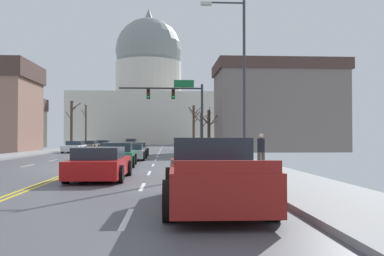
{
  "coord_description": "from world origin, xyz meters",
  "views": [
    {
      "loc": [
        4.29,
        -22.06,
        1.61
      ],
      "look_at": [
        7.19,
        26.46,
        2.64
      ],
      "focal_mm": 39.14,
      "sensor_mm": 36.0,
      "label": 1
    }
  ],
  "objects_px": {
    "sedan_oncoming_00": "(75,147)",
    "sedan_oncoming_01": "(89,145)",
    "street_lamp_right": "(239,68)",
    "sedan_near_03": "(100,164)",
    "signal_gantry": "(179,101)",
    "sedan_near_01": "(131,152)",
    "sedan_near_02": "(117,155)",
    "sedan_oncoming_03": "(131,143)",
    "pedestrian_00": "(261,149)",
    "sedan_oncoming_02": "(103,144)",
    "sedan_near_00": "(136,150)",
    "bicycle_parked": "(232,158)",
    "pickup_truck_near_04": "(213,175)"
  },
  "relations": [
    {
      "from": "street_lamp_right",
      "to": "sedan_near_01",
      "type": "distance_m",
      "value": 11.58
    },
    {
      "from": "sedan_near_02",
      "to": "sedan_oncoming_01",
      "type": "bearing_deg",
      "value": 103.3
    },
    {
      "from": "sedan_oncoming_03",
      "to": "bicycle_parked",
      "type": "xyz_separation_m",
      "value": [
        9.51,
        -47.99,
        -0.12
      ]
    },
    {
      "from": "sedan_oncoming_00",
      "to": "sedan_oncoming_03",
      "type": "distance_m",
      "value": 26.84
    },
    {
      "from": "sedan_oncoming_02",
      "to": "sedan_oncoming_03",
      "type": "xyz_separation_m",
      "value": [
        3.25,
        9.62,
        0.07
      ]
    },
    {
      "from": "signal_gantry",
      "to": "pickup_truck_near_04",
      "type": "xyz_separation_m",
      "value": [
        -0.04,
        -29.68,
        -4.29
      ]
    },
    {
      "from": "sedan_near_03",
      "to": "sedan_oncoming_00",
      "type": "distance_m",
      "value": 28.55
    },
    {
      "from": "pedestrian_00",
      "to": "sedan_oncoming_02",
      "type": "bearing_deg",
      "value": 107.93
    },
    {
      "from": "sedan_near_01",
      "to": "pedestrian_00",
      "type": "relative_size",
      "value": 2.88
    },
    {
      "from": "sedan_near_03",
      "to": "pickup_truck_near_04",
      "type": "distance_m",
      "value": 7.33
    },
    {
      "from": "pickup_truck_near_04",
      "to": "bicycle_parked",
      "type": "distance_m",
      "value": 12.91
    },
    {
      "from": "pickup_truck_near_04",
      "to": "sedan_oncoming_01",
      "type": "xyz_separation_m",
      "value": [
        -10.65,
        42.53,
        -0.17
      ]
    },
    {
      "from": "sedan_near_01",
      "to": "sedan_oncoming_01",
      "type": "distance_m",
      "value": 23.7
    },
    {
      "from": "street_lamp_right",
      "to": "sedan_near_03",
      "type": "xyz_separation_m",
      "value": [
        -6.17,
        -4.86,
        -4.52
      ]
    },
    {
      "from": "pickup_truck_near_04",
      "to": "bicycle_parked",
      "type": "relative_size",
      "value": 3.04
    },
    {
      "from": "sedan_near_01",
      "to": "sedan_oncoming_01",
      "type": "bearing_deg",
      "value": 107.29
    },
    {
      "from": "street_lamp_right",
      "to": "bicycle_parked",
      "type": "xyz_separation_m",
      "value": [
        -0.11,
        1.44,
        -4.61
      ]
    },
    {
      "from": "signal_gantry",
      "to": "sedan_near_01",
      "type": "xyz_separation_m",
      "value": [
        -3.65,
        -9.78,
        -4.47
      ]
    },
    {
      "from": "sedan_near_03",
      "to": "sedan_oncoming_02",
      "type": "xyz_separation_m",
      "value": [
        -6.7,
        44.67,
        -0.05
      ]
    },
    {
      "from": "sedan_near_02",
      "to": "sedan_oncoming_03",
      "type": "xyz_separation_m",
      "value": [
        -3.27,
        47.14,
        0.0
      ]
    },
    {
      "from": "sedan_near_02",
      "to": "bicycle_parked",
      "type": "xyz_separation_m",
      "value": [
        6.24,
        -0.84,
        -0.12
      ]
    },
    {
      "from": "pedestrian_00",
      "to": "sedan_oncoming_03",
      "type": "bearing_deg",
      "value": 101.31
    },
    {
      "from": "street_lamp_right",
      "to": "bicycle_parked",
      "type": "distance_m",
      "value": 4.83
    },
    {
      "from": "signal_gantry",
      "to": "sedan_near_02",
      "type": "relative_size",
      "value": 1.75
    },
    {
      "from": "sedan_oncoming_01",
      "to": "sedan_near_03",
      "type": "bearing_deg",
      "value": -78.98
    },
    {
      "from": "sedan_oncoming_01",
      "to": "sedan_near_01",
      "type": "bearing_deg",
      "value": -72.71
    },
    {
      "from": "street_lamp_right",
      "to": "pedestrian_00",
      "type": "bearing_deg",
      "value": -71.79
    },
    {
      "from": "bicycle_parked",
      "to": "pedestrian_00",
      "type": "bearing_deg",
      "value": -77.31
    },
    {
      "from": "signal_gantry",
      "to": "street_lamp_right",
      "type": "relative_size",
      "value": 0.94
    },
    {
      "from": "sedan_oncoming_03",
      "to": "bicycle_parked",
      "type": "distance_m",
      "value": 48.92
    },
    {
      "from": "pickup_truck_near_04",
      "to": "street_lamp_right",
      "type": "bearing_deg",
      "value": 77.16
    },
    {
      "from": "sedan_oncoming_03",
      "to": "pickup_truck_near_04",
      "type": "bearing_deg",
      "value": -83.36
    },
    {
      "from": "street_lamp_right",
      "to": "pedestrian_00",
      "type": "xyz_separation_m",
      "value": [
        0.67,
        -2.04,
        -4.06
      ]
    },
    {
      "from": "sedan_near_00",
      "to": "bicycle_parked",
      "type": "bearing_deg",
      "value": -65.35
    },
    {
      "from": "sedan_near_02",
      "to": "sedan_near_03",
      "type": "xyz_separation_m",
      "value": [
        0.18,
        -7.15,
        -0.02
      ]
    },
    {
      "from": "sedan_oncoming_01",
      "to": "street_lamp_right",
      "type": "bearing_deg",
      "value": -67.11
    },
    {
      "from": "sedan_near_03",
      "to": "bicycle_parked",
      "type": "height_order",
      "value": "sedan_near_03"
    },
    {
      "from": "sedan_near_03",
      "to": "pedestrian_00",
      "type": "height_order",
      "value": "pedestrian_00"
    },
    {
      "from": "sedan_oncoming_01",
      "to": "bicycle_parked",
      "type": "distance_m",
      "value": 32.6
    },
    {
      "from": "sedan_oncoming_00",
      "to": "sedan_oncoming_02",
      "type": "relative_size",
      "value": 1.04
    },
    {
      "from": "signal_gantry",
      "to": "sedan_oncoming_03",
      "type": "distance_m",
      "value": 32.09
    },
    {
      "from": "signal_gantry",
      "to": "pickup_truck_near_04",
      "type": "bearing_deg",
      "value": -90.07
    },
    {
      "from": "sedan_near_02",
      "to": "sedan_near_00",
      "type": "bearing_deg",
      "value": 89.54
    },
    {
      "from": "sedan_near_00",
      "to": "pedestrian_00",
      "type": "bearing_deg",
      "value": -67.67
    },
    {
      "from": "sedan_near_02",
      "to": "street_lamp_right",
      "type": "bearing_deg",
      "value": -19.76
    },
    {
      "from": "signal_gantry",
      "to": "pedestrian_00",
      "type": "height_order",
      "value": "signal_gantry"
    },
    {
      "from": "sedan_oncoming_00",
      "to": "sedan_oncoming_01",
      "type": "relative_size",
      "value": 1.03
    },
    {
      "from": "sedan_oncoming_01",
      "to": "pedestrian_00",
      "type": "distance_m",
      "value": 36.11
    },
    {
      "from": "sedan_near_02",
      "to": "sedan_near_03",
      "type": "height_order",
      "value": "sedan_near_02"
    },
    {
      "from": "sedan_near_03",
      "to": "sedan_near_01",
      "type": "bearing_deg",
      "value": 90.0
    }
  ]
}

